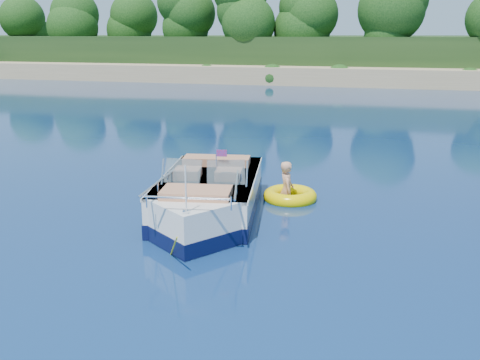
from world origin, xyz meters
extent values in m
plane|color=#0A1A47|center=(0.00, 0.00, 0.00)|extent=(160.00, 160.00, 0.00)
cube|color=#9D855B|center=(0.00, 38.00, 0.50)|extent=(170.00, 8.00, 2.00)
cube|color=black|center=(0.00, 65.00, 1.00)|extent=(170.00, 56.00, 6.00)
cylinder|color=black|center=(-18.00, 40.50, 3.10)|extent=(0.44, 0.44, 3.20)
sphere|color=black|center=(-18.00, 40.50, 6.14)|extent=(5.28, 5.28, 5.28)
cylinder|color=black|center=(0.00, 42.00, 3.30)|extent=(0.44, 0.44, 3.60)
sphere|color=black|center=(0.00, 42.00, 6.72)|extent=(5.94, 5.94, 5.94)
cube|color=silver|center=(-0.85, 1.03, 0.34)|extent=(2.86, 4.50, 1.17)
cube|color=silver|center=(-0.54, -0.93, 0.34)|extent=(2.19, 2.19, 1.17)
cube|color=black|center=(-0.85, 1.03, 0.18)|extent=(2.90, 4.54, 0.33)
cube|color=black|center=(-0.54, -0.93, 0.18)|extent=(2.24, 2.24, 0.33)
cube|color=#A68157|center=(-0.91, 1.36, 0.67)|extent=(2.22, 3.18, 0.11)
cube|color=silver|center=(-0.85, 1.03, 0.89)|extent=(2.90, 4.50, 0.07)
cube|color=black|center=(-1.22, 3.30, 0.39)|extent=(0.66, 0.48, 1.00)
cube|color=#8C9EA5|center=(-1.22, 0.18, 1.21)|extent=(0.87, 0.31, 0.54)
cube|color=#8C9EA5|center=(-0.24, 0.34, 1.21)|extent=(0.91, 0.53, 0.54)
cube|color=#BD7A57|center=(-1.30, 0.68, 0.92)|extent=(0.70, 0.70, 0.44)
cube|color=#BD7A57|center=(-0.31, 0.84, 0.92)|extent=(0.70, 0.70, 0.44)
cube|color=#BD7A57|center=(-1.03, 2.13, 0.92)|extent=(1.81, 0.88, 0.42)
cube|color=#BD7A57|center=(-0.57, -0.72, 0.90)|extent=(1.58, 1.05, 0.38)
cylinder|color=silver|center=(-0.41, -1.77, 1.39)|extent=(0.04, 0.04, 0.94)
cube|color=red|center=(-0.33, 0.33, 1.66)|extent=(0.24, 0.06, 0.16)
cube|color=silver|center=(-0.40, -1.82, 0.96)|extent=(0.12, 0.08, 0.06)
cylinder|color=yellow|center=(-0.50, -2.23, 0.39)|extent=(0.61, 1.06, 0.85)
torus|color=#F6D400|center=(0.89, 2.50, 0.09)|extent=(1.84, 1.84, 0.38)
torus|color=red|center=(0.89, 2.50, 0.11)|extent=(1.51, 1.51, 0.12)
imported|color=tan|center=(0.78, 2.50, 0.00)|extent=(0.67, 0.96, 1.73)
camera|label=1|loc=(3.17, -10.94, 4.26)|focal=40.00mm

